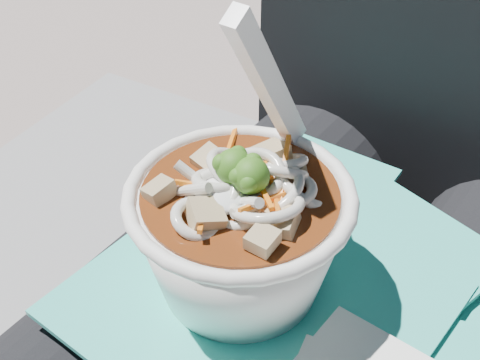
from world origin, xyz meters
The scene contains 3 objects.
person_body centered at (0.00, 0.09, 0.58)m, with size 0.34×0.94×1.03m.
plastic_bag centered at (0.01, 0.01, 0.65)m, with size 0.32×0.31×0.01m.
udon_bowl centered at (-0.03, 0.00, 0.70)m, with size 0.15×0.15×0.19m.
Camera 1 is at (0.14, -0.24, 0.99)m, focal length 50.00 mm.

